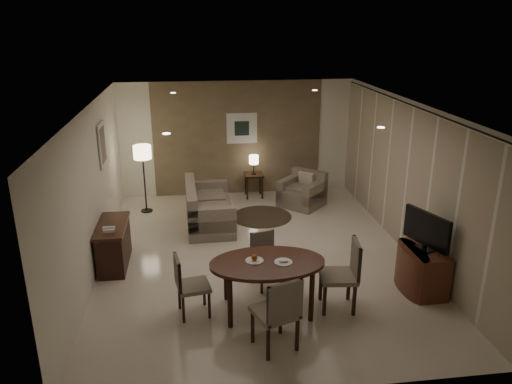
{
  "coord_description": "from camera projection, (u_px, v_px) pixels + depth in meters",
  "views": [
    {
      "loc": [
        -1.1,
        -8.02,
        4.06
      ],
      "look_at": [
        0.0,
        0.2,
        1.15
      ],
      "focal_mm": 35.0,
      "sensor_mm": 36.0,
      "label": 1
    }
  ],
  "objects": [
    {
      "name": "round_rug",
      "position": [
        262.0,
        216.0,
        10.74
      ],
      "size": [
        1.29,
        1.29,
        0.01
      ],
      "primitive_type": "cylinder",
      "color": "#473C27",
      "rests_on": "floor"
    },
    {
      "name": "fruit_apple",
      "position": [
        254.0,
        257.0,
        7.08
      ],
      "size": [
        0.09,
        0.09,
        0.09
      ],
      "primitive_type": "sphere",
      "color": "#BC4A15",
      "rests_on": "plate_a"
    },
    {
      "name": "plate_a",
      "position": [
        254.0,
        261.0,
        7.1
      ],
      "size": [
        0.26,
        0.26,
        0.02
      ],
      "primitive_type": "cylinder",
      "color": "white",
      "rests_on": "dining_table"
    },
    {
      "name": "telephone",
      "position": [
        109.0,
        229.0,
        8.13
      ],
      "size": [
        0.2,
        0.14,
        0.09
      ],
      "primitive_type": null,
      "color": "white",
      "rests_on": "console_desk"
    },
    {
      "name": "console_desk",
      "position": [
        114.0,
        245.0,
        8.55
      ],
      "size": [
        0.48,
        1.2,
        0.75
      ],
      "primitive_type": null,
      "color": "#3F1F14",
      "rests_on": "floor"
    },
    {
      "name": "sofa",
      "position": [
        209.0,
        205.0,
        10.21
      ],
      "size": [
        1.85,
        0.96,
        0.86
      ],
      "primitive_type": null,
      "rotation": [
        0.0,
        0.0,
        1.59
      ],
      "color": "gray",
      "rests_on": "floor"
    },
    {
      "name": "curtain_rod",
      "position": [
        414.0,
        106.0,
        8.44
      ],
      "size": [
        0.03,
        6.8,
        0.03
      ],
      "primitive_type": "cylinder",
      "rotation": [
        1.57,
        0.0,
        0.0
      ],
      "color": "black",
      "rests_on": "wall_right"
    },
    {
      "name": "curtain_wall",
      "position": [
        406.0,
        180.0,
        8.88
      ],
      "size": [
        0.08,
        6.7,
        2.58
      ],
      "primitive_type": null,
      "color": "#B8AC8F",
      "rests_on": "wall_right"
    },
    {
      "name": "floor_lamp",
      "position": [
        144.0,
        179.0,
        10.8
      ],
      "size": [
        0.38,
        0.38,
        1.5
      ],
      "primitive_type": null,
      "color": "#FFE5B7",
      "rests_on": "floor"
    },
    {
      "name": "side_table",
      "position": [
        254.0,
        185.0,
        11.87
      ],
      "size": [
        0.44,
        0.44,
        0.57
      ],
      "primitive_type": null,
      "color": "#311C10",
      "rests_on": "floor"
    },
    {
      "name": "chair_near",
      "position": [
        275.0,
        311.0,
        6.34
      ],
      "size": [
        0.65,
        0.65,
        1.05
      ],
      "primitive_type": null,
      "rotation": [
        0.0,
        0.0,
        3.49
      ],
      "color": "gray",
      "rests_on": "floor"
    },
    {
      "name": "chair_right",
      "position": [
        338.0,
        275.0,
        7.22
      ],
      "size": [
        0.57,
        0.57,
        1.06
      ],
      "primitive_type": null,
      "rotation": [
        0.0,
        0.0,
        -1.69
      ],
      "color": "gray",
      "rests_on": "floor"
    },
    {
      "name": "downlight_nl",
      "position": [
        166.0,
        134.0,
        6.23
      ],
      "size": [
        0.1,
        0.1,
        0.01
      ],
      "primitive_type": "cylinder",
      "color": "white",
      "rests_on": "ceiling"
    },
    {
      "name": "dining_table",
      "position": [
        267.0,
        286.0,
        7.21
      ],
      "size": [
        1.66,
        1.03,
        0.78
      ],
      "primitive_type": null,
      "color": "#3F1F14",
      "rests_on": "floor"
    },
    {
      "name": "downlight_nr",
      "position": [
        381.0,
        127.0,
        6.59
      ],
      "size": [
        0.1,
        0.1,
        0.01
      ],
      "primitive_type": "cylinder",
      "color": "white",
      "rests_on": "ceiling"
    },
    {
      "name": "tv_cabinet",
      "position": [
        423.0,
        269.0,
        7.76
      ],
      "size": [
        0.48,
        0.9,
        0.7
      ],
      "primitive_type": null,
      "color": "#5A2A1B",
      "rests_on": "floor"
    },
    {
      "name": "table_lamp",
      "position": [
        254.0,
        164.0,
        11.69
      ],
      "size": [
        0.22,
        0.22,
        0.5
      ],
      "primitive_type": null,
      "color": "#FFEAC1",
      "rests_on": "side_table"
    },
    {
      "name": "taupe_accent",
      "position": [
        238.0,
        139.0,
        11.8
      ],
      "size": [
        3.96,
        0.03,
        2.7
      ],
      "primitive_type": "cube",
      "color": "#7F6D4F",
      "rests_on": "wall_back"
    },
    {
      "name": "room_shell",
      "position": [
        255.0,
        178.0,
        8.91
      ],
      "size": [
        5.5,
        7.0,
        2.7
      ],
      "color": "beige",
      "rests_on": "ground"
    },
    {
      "name": "downlight_fr",
      "position": [
        315.0,
        90.0,
        9.95
      ],
      "size": [
        0.1,
        0.1,
        0.01
      ],
      "primitive_type": "cylinder",
      "color": "white",
      "rests_on": "ceiling"
    },
    {
      "name": "art_left_frame",
      "position": [
        102.0,
        145.0,
        9.15
      ],
      "size": [
        0.03,
        0.6,
        0.8
      ],
      "primitive_type": "cube",
      "color": "silver",
      "rests_on": "wall_left"
    },
    {
      "name": "plate_b",
      "position": [
        283.0,
        262.0,
        7.06
      ],
      "size": [
        0.26,
        0.26,
        0.02
      ],
      "primitive_type": "cylinder",
      "color": "white",
      "rests_on": "dining_table"
    },
    {
      "name": "chair_far",
      "position": [
        267.0,
        261.0,
        7.84
      ],
      "size": [
        0.52,
        0.52,
        0.87
      ],
      "primitive_type": null,
      "rotation": [
        0.0,
        0.0,
        0.28
      ],
      "color": "gray",
      "rests_on": "floor"
    },
    {
      "name": "art_back_frame",
      "position": [
        242.0,
        128.0,
        11.7
      ],
      "size": [
        0.72,
        0.03,
        0.72
      ],
      "primitive_type": "cube",
      "color": "silver",
      "rests_on": "wall_back"
    },
    {
      "name": "art_back_canvas",
      "position": [
        242.0,
        128.0,
        11.69
      ],
      "size": [
        0.34,
        0.01,
        0.34
      ],
      "primitive_type": "cube",
      "color": "black",
      "rests_on": "wall_back"
    },
    {
      "name": "napkin",
      "position": [
        283.0,
        261.0,
        7.05
      ],
      "size": [
        0.12,
        0.08,
        0.03
      ],
      "primitive_type": "cube",
      "color": "white",
      "rests_on": "plate_b"
    },
    {
      "name": "flat_tv",
      "position": [
        427.0,
        230.0,
        7.54
      ],
      "size": [
        0.36,
        0.85,
        0.6
      ],
      "primitive_type": null,
      "rotation": [
        0.0,
        0.0,
        0.35
      ],
      "color": "black",
      "rests_on": "tv_cabinet"
    },
    {
      "name": "armchair",
      "position": [
        302.0,
        190.0,
        11.25
      ],
      "size": [
        1.2,
        1.19,
        0.77
      ],
      "primitive_type": null,
      "rotation": [
        0.0,
        0.0,
        -0.77
      ],
      "color": "gray",
      "rests_on": "floor"
    },
    {
      "name": "art_left_canvas",
      "position": [
        103.0,
        145.0,
        9.15
      ],
      "size": [
        0.01,
        0.46,
        0.64
      ],
      "primitive_type": "cube",
      "color": "gray",
      "rests_on": "wall_left"
    },
    {
      "name": "downlight_fl",
      "position": [
        173.0,
        93.0,
        9.6
      ],
      "size": [
        0.1,
        0.1,
        0.01
      ],
      "primitive_type": "cylinder",
      "color": "white",
      "rests_on": "ceiling"
    },
    {
      "name": "chair_left",
      "position": [
        193.0,
        285.0,
        7.09
      ],
      "size": [
        0.51,
        0.51,
        0.92
      ],
      "primitive_type": null,
      "rotation": [
        0.0,
        0.0,
        1.73
      ],
      "color": "gray",
      "rests_on": "floor"
    }
  ]
}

